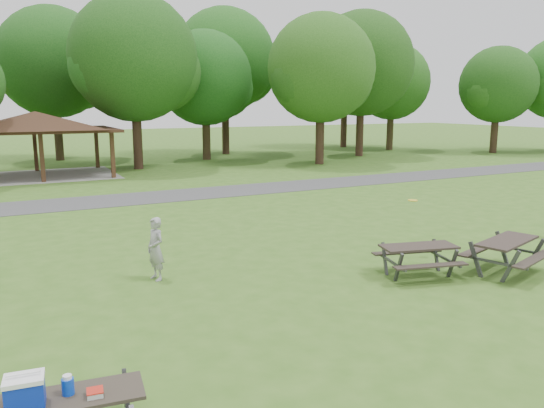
{
  "coord_description": "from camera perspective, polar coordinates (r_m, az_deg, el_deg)",
  "views": [
    {
      "loc": [
        -5.97,
        -9.57,
        4.2
      ],
      "look_at": [
        1.0,
        4.0,
        1.3
      ],
      "focal_mm": 35.0,
      "sensor_mm": 36.0,
      "label": 1
    }
  ],
  "objects": [
    {
      "name": "ground",
      "position": [
        12.03,
        4.53,
        -9.7
      ],
      "size": [
        160.0,
        160.0,
        0.0
      ],
      "primitive_type": "plane",
      "color": "#38621C",
      "rests_on": "ground"
    },
    {
      "name": "asphalt_path",
      "position": [
        24.67,
        -12.78,
        0.72
      ],
      "size": [
        120.0,
        3.2,
        0.02
      ],
      "primitive_type": "cube",
      "color": "#404042",
      "rests_on": "ground"
    },
    {
      "name": "pavilion",
      "position": [
        33.65,
        -24.05,
        7.91
      ],
      "size": [
        8.6,
        7.01,
        3.76
      ],
      "color": "#382214",
      "rests_on": "ground"
    },
    {
      "name": "tree_row_e",
      "position": [
        35.62,
        -14.49,
        14.6
      ],
      "size": [
        8.4,
        8.0,
        11.02
      ],
      "color": "black",
      "rests_on": "ground"
    },
    {
      "name": "tree_row_f",
      "position": [
        40.64,
        -7.1,
        13.0
      ],
      "size": [
        7.35,
        7.0,
        9.55
      ],
      "color": "#2F2115",
      "rests_on": "ground"
    },
    {
      "name": "tree_row_g",
      "position": [
        37.48,
        5.38,
        13.98
      ],
      "size": [
        7.77,
        7.4,
        10.25
      ],
      "color": "black",
      "rests_on": "ground"
    },
    {
      "name": "tree_row_h",
      "position": [
        43.81,
        9.71,
        14.32
      ],
      "size": [
        8.61,
        8.2,
        11.37
      ],
      "color": "#331F16",
      "rests_on": "ground"
    },
    {
      "name": "tree_row_i",
      "position": [
        50.2,
        12.83,
        12.46
      ],
      "size": [
        7.14,
        6.8,
        9.52
      ],
      "color": "#312416",
      "rests_on": "ground"
    },
    {
      "name": "tree_row_j",
      "position": [
        49.79,
        23.15,
        11.49
      ],
      "size": [
        6.72,
        6.4,
        8.96
      ],
      "color": "black",
      "rests_on": "ground"
    },
    {
      "name": "tree_deep_b",
      "position": [
        42.87,
        -22.34,
        13.58
      ],
      "size": [
        8.4,
        8.0,
        11.13
      ],
      "color": "black",
      "rests_on": "ground"
    },
    {
      "name": "tree_deep_c",
      "position": [
        45.08,
        -5.02,
        14.86
      ],
      "size": [
        8.82,
        8.4,
        11.9
      ],
      "color": "black",
      "rests_on": "ground"
    },
    {
      "name": "tree_deep_d",
      "position": [
        52.62,
        7.94,
        13.75
      ],
      "size": [
        8.4,
        8.0,
        11.27
      ],
      "color": "#311E15",
      "rests_on": "ground"
    },
    {
      "name": "picnic_table_near",
      "position": [
        7.27,
        -22.0,
        -19.13
      ],
      "size": [
        1.83,
        1.54,
        1.17
      ],
      "color": "#2C2620",
      "rests_on": "ground"
    },
    {
      "name": "picnic_table_middle",
      "position": [
        13.56,
        15.48,
        -5.09
      ],
      "size": [
        2.15,
        1.89,
        0.8
      ],
      "color": "#2A221E",
      "rests_on": "ground"
    },
    {
      "name": "picnic_table_far",
      "position": [
        14.55,
        23.93,
        -4.32
      ],
      "size": [
        2.41,
        2.15,
        0.88
      ],
      "color": "#2A221F",
      "rests_on": "ground"
    },
    {
      "name": "frisbee_in_flight",
      "position": [
        15.19,
        14.91,
        0.38
      ],
      "size": [
        0.36,
        0.36,
        0.02
      ],
      "color": "yellow",
      "rests_on": "ground"
    },
    {
      "name": "frisbee_thrower",
      "position": [
        13.06,
        -12.41,
        -4.74
      ],
      "size": [
        0.5,
        0.64,
        1.54
      ],
      "primitive_type": "imported",
      "rotation": [
        0.0,
        0.0,
        -1.31
      ],
      "color": "#97979A",
      "rests_on": "ground"
    }
  ]
}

